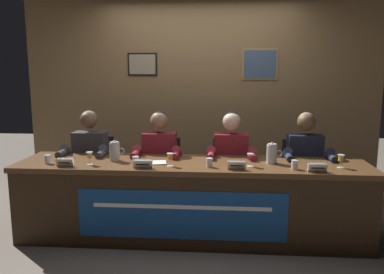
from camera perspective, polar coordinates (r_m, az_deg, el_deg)
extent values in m
plane|color=#70665B|center=(4.03, 0.00, -14.28)|extent=(12.00, 12.00, 0.00)
cube|color=#937047|center=(5.15, 1.28, 5.95)|extent=(4.62, 0.12, 2.60)
cube|color=black|center=(5.18, -7.31, 10.58)|extent=(0.38, 0.02, 0.29)
cube|color=tan|center=(5.17, -7.34, 10.58)|extent=(0.34, 0.01, 0.25)
cube|color=tan|center=(5.09, 9.97, 10.52)|extent=(0.45, 0.02, 0.39)
cube|color=slate|center=(5.08, 9.99, 10.53)|extent=(0.41, 0.01, 0.35)
cube|color=brown|center=(3.79, 0.00, -4.10)|extent=(3.42, 0.74, 0.05)
cube|color=#342112|center=(3.58, -0.45, -11.37)|extent=(3.36, 0.04, 0.71)
cube|color=#342112|center=(4.35, -22.59, -8.23)|extent=(0.08, 0.66, 0.71)
cube|color=#342112|center=(4.13, 23.97, -9.31)|extent=(0.08, 0.66, 0.71)
cube|color=#19478C|center=(3.56, -1.58, -11.46)|extent=(1.90, 0.01, 0.45)
cube|color=white|center=(3.53, -1.60, -10.29)|extent=(1.61, 0.00, 0.04)
cylinder|color=black|center=(4.69, -14.21, -10.93)|extent=(0.44, 0.44, 0.02)
cylinder|color=black|center=(4.62, -14.32, -8.51)|extent=(0.05, 0.05, 0.39)
cube|color=#232328|center=(4.56, -14.43, -5.99)|extent=(0.44, 0.44, 0.03)
cube|color=#232328|center=(4.68, -13.77, -2.57)|extent=(0.40, 0.05, 0.44)
cylinder|color=black|center=(4.34, -17.08, -9.79)|extent=(0.10, 0.10, 0.45)
cylinder|color=black|center=(4.27, -14.55, -9.99)|extent=(0.10, 0.10, 0.45)
cylinder|color=black|center=(4.39, -16.55, -5.80)|extent=(0.13, 0.34, 0.13)
cylinder|color=black|center=(4.33, -14.06, -5.93)|extent=(0.13, 0.34, 0.13)
cube|color=#38383D|center=(4.46, -14.72, -2.31)|extent=(0.36, 0.20, 0.48)
sphere|color=brown|center=(4.38, -15.02, 2.44)|extent=(0.19, 0.19, 0.19)
sphere|color=gray|center=(4.39, -14.96, 2.66)|extent=(0.17, 0.17, 0.17)
cylinder|color=#38383D|center=(4.44, -17.72, -2.25)|extent=(0.09, 0.30, 0.25)
cylinder|color=#38383D|center=(4.30, -12.52, -2.40)|extent=(0.09, 0.30, 0.25)
cylinder|color=#38383D|center=(4.28, -18.54, -2.24)|extent=(0.07, 0.24, 0.07)
cylinder|color=#38383D|center=(4.14, -13.17, -2.40)|extent=(0.07, 0.24, 0.07)
cube|color=white|center=(3.78, -18.31, -3.62)|extent=(0.16, 0.03, 0.08)
cube|color=white|center=(3.82, -18.11, -3.51)|extent=(0.16, 0.03, 0.08)
cube|color=black|center=(3.78, -18.33, -3.63)|extent=(0.11, 0.01, 0.01)
cylinder|color=white|center=(3.81, -14.80, -3.94)|extent=(0.06, 0.06, 0.00)
cylinder|color=white|center=(3.81, -14.82, -3.51)|extent=(0.01, 0.01, 0.05)
cone|color=white|center=(3.79, -14.86, -2.62)|extent=(0.06, 0.06, 0.06)
cylinder|color=orange|center=(3.80, -14.86, -2.72)|extent=(0.04, 0.04, 0.04)
cylinder|color=silver|center=(3.97, -20.48, -3.10)|extent=(0.06, 0.06, 0.08)
cylinder|color=silver|center=(3.97, -20.46, -3.34)|extent=(0.05, 0.05, 0.05)
cylinder|color=black|center=(4.50, -4.57, -11.51)|extent=(0.44, 0.44, 0.02)
cylinder|color=black|center=(4.43, -4.61, -9.00)|extent=(0.05, 0.05, 0.39)
cube|color=#232328|center=(4.37, -4.65, -6.38)|extent=(0.44, 0.44, 0.03)
cube|color=#232328|center=(4.50, -4.29, -2.80)|extent=(0.40, 0.05, 0.44)
cylinder|color=black|center=(4.12, -6.78, -10.46)|extent=(0.10, 0.10, 0.45)
cylinder|color=black|center=(4.09, -3.99, -10.58)|extent=(0.10, 0.10, 0.45)
cylinder|color=black|center=(4.18, -6.46, -6.24)|extent=(0.13, 0.34, 0.13)
cylinder|color=black|center=(4.15, -3.72, -6.33)|extent=(0.13, 0.34, 0.13)
cube|color=maroon|center=(4.27, -4.77, -2.56)|extent=(0.36, 0.20, 0.48)
sphere|color=#8E664C|center=(4.18, -4.88, 2.41)|extent=(0.19, 0.19, 0.19)
sphere|color=black|center=(4.20, -4.85, 2.64)|extent=(0.17, 0.17, 0.17)
cylinder|color=maroon|center=(4.20, -7.82, -2.52)|extent=(0.09, 0.30, 0.25)
cylinder|color=maroon|center=(4.14, -2.12, -2.64)|extent=(0.09, 0.30, 0.25)
cylinder|color=maroon|center=(4.04, -8.31, -2.53)|extent=(0.07, 0.24, 0.07)
cylinder|color=maroon|center=(3.97, -2.38, -2.65)|extent=(0.07, 0.24, 0.07)
cube|color=white|center=(3.56, -7.30, -4.04)|extent=(0.18, 0.03, 0.08)
cube|color=white|center=(3.59, -7.19, -3.91)|extent=(0.18, 0.03, 0.08)
cube|color=black|center=(3.55, -7.31, -4.05)|extent=(0.12, 0.01, 0.01)
cylinder|color=white|center=(3.64, -3.25, -4.28)|extent=(0.06, 0.06, 0.00)
cylinder|color=white|center=(3.63, -3.25, -3.83)|extent=(0.01, 0.01, 0.05)
cone|color=white|center=(3.62, -3.26, -2.91)|extent=(0.06, 0.06, 0.06)
cylinder|color=orange|center=(3.62, -3.26, -3.01)|extent=(0.04, 0.04, 0.04)
cylinder|color=silver|center=(3.69, -8.30, -3.51)|extent=(0.06, 0.06, 0.08)
cylinder|color=silver|center=(3.70, -8.29, -3.77)|extent=(0.05, 0.05, 0.05)
cylinder|color=black|center=(4.45, 5.60, -11.77)|extent=(0.44, 0.44, 0.02)
cylinder|color=black|center=(4.38, 5.65, -9.25)|extent=(0.05, 0.05, 0.39)
cube|color=#232328|center=(4.32, 5.69, -6.60)|extent=(0.44, 0.44, 0.03)
cube|color=#232328|center=(4.45, 5.70, -2.97)|extent=(0.40, 0.05, 0.44)
cylinder|color=black|center=(4.05, 4.30, -10.80)|extent=(0.10, 0.10, 0.45)
cylinder|color=black|center=(4.06, 7.18, -10.83)|extent=(0.10, 0.10, 0.45)
cylinder|color=black|center=(4.11, 4.36, -6.50)|extent=(0.13, 0.34, 0.13)
cylinder|color=black|center=(4.11, 7.17, -6.53)|extent=(0.13, 0.34, 0.13)
cube|color=maroon|center=(4.21, 5.77, -2.73)|extent=(0.36, 0.20, 0.48)
sphere|color=beige|center=(4.13, 5.87, 2.30)|extent=(0.19, 0.19, 0.19)
sphere|color=black|center=(4.14, 5.87, 2.53)|extent=(0.17, 0.17, 0.17)
cylinder|color=maroon|center=(4.11, 2.88, -2.72)|extent=(0.09, 0.30, 0.25)
cylinder|color=maroon|center=(4.12, 8.73, -2.79)|extent=(0.09, 0.30, 0.25)
cylinder|color=maroon|center=(3.95, 2.81, -2.74)|extent=(0.07, 0.24, 0.07)
cylinder|color=maroon|center=(3.96, 8.91, -2.81)|extent=(0.07, 0.24, 0.07)
cube|color=white|center=(3.51, 6.59, -4.23)|extent=(0.16, 0.03, 0.08)
cube|color=white|center=(3.54, 6.57, -4.10)|extent=(0.16, 0.03, 0.08)
cube|color=black|center=(3.50, 6.59, -4.24)|extent=(0.11, 0.01, 0.01)
cylinder|color=white|center=(3.66, 8.54, -4.29)|extent=(0.06, 0.06, 0.00)
cylinder|color=white|center=(3.65, 8.55, -3.84)|extent=(0.01, 0.01, 0.05)
cone|color=white|center=(3.64, 8.57, -2.92)|extent=(0.06, 0.06, 0.06)
cylinder|color=#B21E2D|center=(3.64, 8.57, -3.02)|extent=(0.04, 0.04, 0.04)
cylinder|color=silver|center=(3.59, 2.59, -3.79)|extent=(0.06, 0.06, 0.08)
cylinder|color=silver|center=(3.60, 2.59, -4.05)|extent=(0.05, 0.05, 0.05)
cylinder|color=black|center=(4.54, 15.70, -11.68)|extent=(0.44, 0.44, 0.02)
cylinder|color=black|center=(4.47, 15.83, -9.20)|extent=(0.05, 0.05, 0.39)
cube|color=#232328|center=(4.41, 15.95, -6.60)|extent=(0.44, 0.44, 0.03)
cube|color=#232328|center=(4.54, 15.60, -3.05)|extent=(0.40, 0.05, 0.44)
cylinder|color=black|center=(4.12, 15.39, -10.75)|extent=(0.10, 0.10, 0.45)
cylinder|color=black|center=(4.17, 18.14, -10.68)|extent=(0.10, 0.10, 0.45)
cylinder|color=black|center=(4.18, 15.18, -6.53)|extent=(0.13, 0.34, 0.13)
cylinder|color=black|center=(4.22, 17.87, -6.50)|extent=(0.13, 0.34, 0.13)
cube|color=#1E2338|center=(4.30, 16.22, -2.81)|extent=(0.36, 0.20, 0.48)
sphere|color=brown|center=(4.22, 16.52, 2.11)|extent=(0.19, 0.19, 0.19)
sphere|color=gray|center=(4.23, 16.49, 2.33)|extent=(0.17, 0.17, 0.17)
cylinder|color=#1E2338|center=(4.16, 13.68, -2.83)|extent=(0.09, 0.30, 0.25)
cylinder|color=#1E2338|center=(4.25, 19.28, -2.85)|extent=(0.09, 0.30, 0.25)
cylinder|color=#1E2338|center=(4.00, 14.05, -2.85)|extent=(0.07, 0.24, 0.07)
cylinder|color=#1E2338|center=(4.09, 19.87, -2.86)|extent=(0.07, 0.24, 0.07)
cube|color=white|center=(3.58, 18.06, -4.37)|extent=(0.16, 0.03, 0.08)
cube|color=white|center=(3.61, 17.94, -4.24)|extent=(0.16, 0.03, 0.08)
cube|color=black|center=(3.57, 18.07, -4.39)|extent=(0.12, 0.01, 0.01)
cylinder|color=white|center=(3.82, 21.01, -4.24)|extent=(0.06, 0.06, 0.00)
cylinder|color=white|center=(3.82, 21.04, -3.81)|extent=(0.01, 0.01, 0.05)
cone|color=white|center=(3.80, 21.09, -2.93)|extent=(0.06, 0.06, 0.06)
cylinder|color=yellow|center=(3.80, 21.09, -3.02)|extent=(0.04, 0.04, 0.04)
cylinder|color=silver|center=(3.63, 14.90, -3.96)|extent=(0.06, 0.06, 0.08)
cylinder|color=silver|center=(3.64, 14.89, -4.22)|extent=(0.05, 0.05, 0.05)
cylinder|color=silver|center=(3.90, -11.34, -2.16)|extent=(0.10, 0.10, 0.18)
cylinder|color=silver|center=(3.88, -11.39, -0.78)|extent=(0.08, 0.09, 0.01)
sphere|color=silver|center=(3.88, -11.39, -0.58)|extent=(0.02, 0.02, 0.02)
torus|color=silver|center=(3.88, -10.38, -2.06)|extent=(0.07, 0.01, 0.07)
cylinder|color=silver|center=(3.80, 11.67, -2.49)|extent=(0.10, 0.10, 0.18)
cylinder|color=silver|center=(3.78, 11.72, -1.07)|extent=(0.08, 0.09, 0.01)
sphere|color=silver|center=(3.78, 11.72, -0.86)|extent=(0.02, 0.02, 0.02)
torus|color=silver|center=(3.81, 12.69, -2.37)|extent=(0.07, 0.01, 0.07)
cube|color=white|center=(3.76, -5.45, -3.80)|extent=(0.24, 0.19, 0.01)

